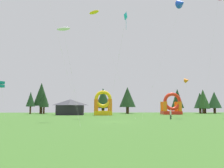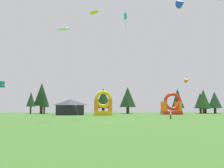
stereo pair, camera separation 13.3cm
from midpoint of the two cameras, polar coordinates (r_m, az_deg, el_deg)
ground_plane at (r=36.37m, az=1.07°, el=-9.09°), size 120.00×120.00×0.00m
kite_yellow_parafoil at (r=52.15m, az=-4.22°, el=16.71°), size 9.13×5.20×22.53m
kite_white_parafoil at (r=41.08m, az=-11.46°, el=12.79°), size 3.96×1.08×15.57m
kite_blue_delta at (r=58.27m, az=16.37°, el=18.07°), size 11.14×4.92×26.49m
kite_teal_box at (r=43.94m, az=-24.91°, el=-0.09°), size 0.96×1.52×6.54m
kite_cyan_diamond at (r=39.85m, az=3.51°, el=15.65°), size 3.54×1.39×17.32m
kite_orange_delta at (r=65.76m, az=17.64°, el=0.83°), size 2.70×2.30×9.90m
person_left_edge at (r=45.39m, az=13.94°, el=-6.94°), size 0.40×0.40×1.69m
inflatable_yellow_castle at (r=74.10m, az=14.18°, el=-5.28°), size 5.63×4.37×6.54m
inflatable_orange_dome at (r=65.48m, az=-2.07°, el=-5.34°), size 4.88×3.97×6.69m
festival_tent at (r=67.90m, az=-9.88°, el=-5.48°), size 7.33×4.46×4.39m
tree_row_0 at (r=81.03m, az=-18.81°, el=-3.50°), size 2.87×2.87×7.09m
tree_row_1 at (r=83.36m, az=-16.46°, el=-2.40°), size 5.16×5.16×10.35m
tree_row_2 at (r=80.52m, az=-15.85°, el=-3.62°), size 3.08×3.08×7.16m
tree_row_3 at (r=79.06m, az=-2.06°, el=-3.42°), size 5.26×5.26×8.49m
tree_row_4 at (r=80.98m, az=3.83°, el=-3.16°), size 5.57×5.57×9.00m
tree_row_5 at (r=84.71m, az=15.50°, el=-3.37°), size 4.27×4.27×8.46m
tree_row_6 at (r=87.95m, az=20.44°, el=-3.74°), size 4.17×4.17×7.17m
tree_row_7 at (r=87.86m, az=21.09°, el=-3.35°), size 4.66×4.66×8.31m
tree_row_8 at (r=88.18m, az=21.54°, el=-4.04°), size 2.88×2.88×6.28m
tree_row_9 at (r=89.88m, az=23.42°, el=-3.53°), size 4.72×4.72×7.54m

